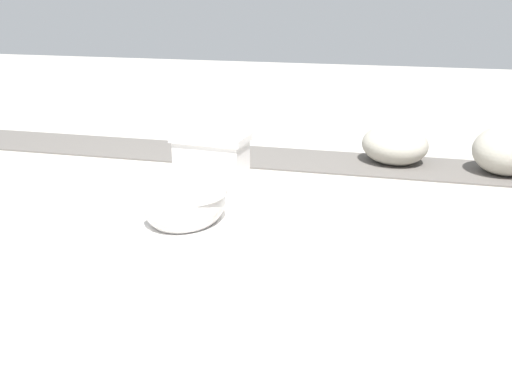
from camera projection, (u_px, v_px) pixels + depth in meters
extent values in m
plane|color=#B7B2A8|center=(219.00, 230.00, 3.08)|extent=(14.00, 14.00, 0.00)
cube|color=#605B56|center=(345.00, 163.00, 4.22)|extent=(0.56, 8.00, 0.01)
cube|color=white|center=(195.00, 229.00, 2.87)|extent=(0.63, 0.39, 0.17)
ellipsoid|color=white|center=(185.00, 202.00, 2.72)|extent=(0.47, 0.40, 0.28)
cylinder|color=white|center=(184.00, 190.00, 2.70)|extent=(0.42, 0.42, 0.03)
cube|color=white|center=(212.00, 170.00, 2.98)|extent=(0.21, 0.36, 0.30)
cube|color=white|center=(211.00, 138.00, 2.92)|extent=(0.24, 0.38, 0.04)
cylinder|color=silver|center=(226.00, 134.00, 2.89)|extent=(0.02, 0.02, 0.01)
ellipsoid|color=#ADA899|center=(508.00, 151.00, 3.92)|extent=(0.52, 0.56, 0.33)
ellipsoid|color=#ADA899|center=(395.00, 145.00, 4.17)|extent=(0.58, 0.60, 0.28)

